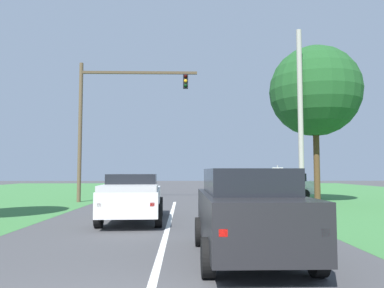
# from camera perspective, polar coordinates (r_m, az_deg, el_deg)

# --- Properties ---
(ground_plane) EXTENTS (120.00, 120.00, 0.00)m
(ground_plane) POSITION_cam_1_polar(r_m,az_deg,el_deg) (15.25, -3.31, -11.26)
(ground_plane) COLOR #424244
(red_suv_near) EXTENTS (2.25, 4.76, 1.96)m
(red_suv_near) POSITION_cam_1_polar(r_m,az_deg,el_deg) (8.64, 8.35, -9.82)
(red_suv_near) COLOR black
(red_suv_near) RESTS_ON ground_plane
(pickup_truck_lead) EXTENTS (2.45, 5.63, 1.80)m
(pickup_truck_lead) POSITION_cam_1_polar(r_m,az_deg,el_deg) (14.79, -8.84, -7.77)
(pickup_truck_lead) COLOR silver
(pickup_truck_lead) RESTS_ON ground_plane
(traffic_light) EXTENTS (7.46, 0.40, 8.75)m
(traffic_light) POSITION_cam_1_polar(r_m,az_deg,el_deg) (24.60, -12.32, 4.90)
(traffic_light) COLOR brown
(traffic_light) RESTS_ON ground_plane
(keep_moving_sign) EXTENTS (0.60, 0.09, 2.24)m
(keep_moving_sign) POSITION_cam_1_polar(r_m,az_deg,el_deg) (22.02, 12.71, -5.20)
(keep_moving_sign) COLOR gray
(keep_moving_sign) RESTS_ON ground_plane
(oak_tree_right) EXTENTS (5.46, 5.46, 9.48)m
(oak_tree_right) POSITION_cam_1_polar(r_m,az_deg,el_deg) (24.41, 17.93, 7.51)
(oak_tree_right) COLOR #4C351E
(oak_tree_right) RESTS_ON ground_plane
(crossing_suv_far) EXTENTS (4.79, 2.30, 1.75)m
(crossing_suv_far) POSITION_cam_1_polar(r_m,az_deg,el_deg) (27.82, 13.11, -6.00)
(crossing_suv_far) COLOR silver
(crossing_suv_far) RESTS_ON ground_plane
(utility_pole_right) EXTENTS (0.28, 0.28, 9.59)m
(utility_pole_right) POSITION_cam_1_polar(r_m,az_deg,el_deg) (21.25, 15.93, 3.88)
(utility_pole_right) COLOR #9E998E
(utility_pole_right) RESTS_ON ground_plane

